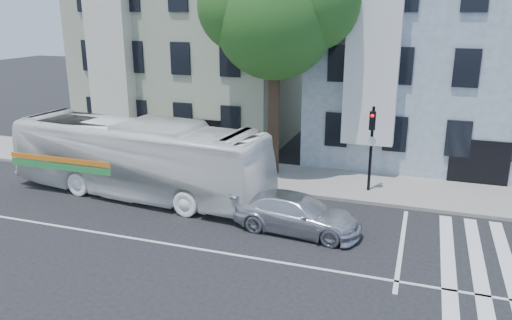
% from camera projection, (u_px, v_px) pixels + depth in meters
% --- Properties ---
extents(ground, '(120.00, 120.00, 0.00)m').
position_uv_depth(ground, '(200.00, 249.00, 17.04)').
color(ground, black).
rests_on(ground, ground).
extents(sidewalk_far, '(80.00, 4.00, 0.15)m').
position_uv_depth(sidewalk_far, '(270.00, 176.00, 24.26)').
color(sidewalk_far, gray).
rests_on(sidewalk_far, ground).
extents(building_left, '(12.00, 10.00, 11.00)m').
position_uv_depth(building_left, '(197.00, 49.00, 31.21)').
color(building_left, '#969E85').
rests_on(building_left, ground).
extents(building_right, '(12.00, 10.00, 11.00)m').
position_uv_depth(building_right, '(433.00, 55.00, 26.87)').
color(building_right, gray).
rests_on(building_right, ground).
extents(street_tree, '(7.30, 5.90, 11.10)m').
position_uv_depth(street_tree, '(277.00, 10.00, 22.67)').
color(street_tree, '#2D2116').
rests_on(street_tree, ground).
extents(bus, '(4.05, 12.32, 3.37)m').
position_uv_depth(bus, '(138.00, 158.00, 21.67)').
color(bus, white).
rests_on(bus, ground).
extents(sedan, '(2.35, 4.91, 1.38)m').
position_uv_depth(sedan, '(297.00, 213.00, 18.29)').
color(sedan, silver).
rests_on(sedan, ground).
extents(hedge, '(8.09, 4.28, 0.70)m').
position_uv_depth(hedge, '(180.00, 170.00, 23.84)').
color(hedge, '#28541B').
rests_on(hedge, sidewalk_far).
extents(traffic_signal, '(0.41, 0.52, 3.92)m').
position_uv_depth(traffic_signal, '(371.00, 139.00, 21.45)').
color(traffic_signal, black).
rests_on(traffic_signal, ground).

